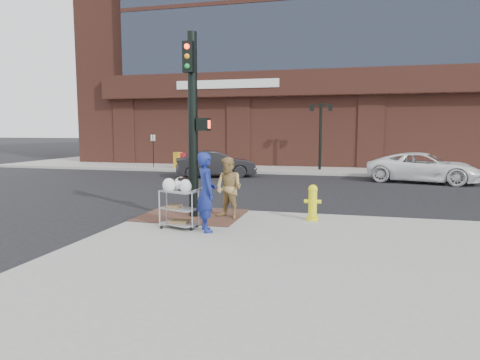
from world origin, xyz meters
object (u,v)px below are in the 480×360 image
(lamp_post, at_px, (320,129))
(utility_cart, at_px, (179,205))
(fire_hydrant, at_px, (313,202))
(woman_blue, at_px, (206,192))
(sedan_dark, at_px, (216,164))
(traffic_signal_pole, at_px, (193,120))
(minivan_white, at_px, (424,168))
(pedestrian_tan, at_px, (229,188))

(lamp_post, relative_size, utility_cart, 3.19)
(fire_hydrant, bearing_deg, woman_blue, -141.67)
(lamp_post, xyz_separation_m, fire_hydrant, (0.75, -14.93, -1.98))
(woman_blue, bearing_deg, fire_hydrant, -83.31)
(sedan_dark, bearing_deg, utility_cart, 170.44)
(lamp_post, height_order, woman_blue, lamp_post)
(utility_cart, bearing_deg, traffic_signal_pole, 95.03)
(woman_blue, xyz_separation_m, minivan_white, (6.85, 12.82, -0.37))
(traffic_signal_pole, xyz_separation_m, utility_cart, (0.12, -1.42, -2.11))
(pedestrian_tan, bearing_deg, traffic_signal_pole, -157.08)
(traffic_signal_pole, xyz_separation_m, woman_blue, (0.88, -1.57, -1.74))
(lamp_post, bearing_deg, sedan_dark, -142.08)
(minivan_white, relative_size, fire_hydrant, 5.42)
(fire_hydrant, bearing_deg, sedan_dark, 119.38)
(lamp_post, distance_m, pedestrian_tan, 15.37)
(pedestrian_tan, distance_m, fire_hydrant, 2.28)
(traffic_signal_pole, bearing_deg, pedestrian_tan, 0.83)
(sedan_dark, bearing_deg, woman_blue, 173.47)
(lamp_post, relative_size, woman_blue, 2.12)
(woman_blue, relative_size, pedestrian_tan, 1.13)
(woman_blue, distance_m, minivan_white, 14.54)
(lamp_post, xyz_separation_m, pedestrian_tan, (-1.48, -15.21, -1.63))
(pedestrian_tan, height_order, minivan_white, pedestrian_tan)
(utility_cart, bearing_deg, fire_hydrant, 28.84)
(pedestrian_tan, bearing_deg, fire_hydrant, 29.22)
(traffic_signal_pole, height_order, fire_hydrant, traffic_signal_pole)
(sedan_dark, distance_m, utility_cart, 12.85)
(woman_blue, relative_size, utility_cart, 1.51)
(utility_cart, bearing_deg, woman_blue, -11.35)
(lamp_post, bearing_deg, utility_cart, -98.04)
(traffic_signal_pole, distance_m, pedestrian_tan, 2.10)
(pedestrian_tan, xyz_separation_m, sedan_dark, (-3.84, 11.07, -0.28))
(lamp_post, relative_size, traffic_signal_pole, 0.80)
(traffic_signal_pole, relative_size, utility_cart, 3.99)
(pedestrian_tan, distance_m, sedan_dark, 11.72)
(traffic_signal_pole, relative_size, minivan_white, 0.96)
(sedan_dark, bearing_deg, minivan_white, -111.97)
(minivan_white, bearing_deg, utility_cart, 163.10)
(minivan_white, bearing_deg, sedan_dark, 104.99)
(pedestrian_tan, relative_size, sedan_dark, 0.39)
(sedan_dark, height_order, fire_hydrant, sedan_dark)
(woman_blue, bearing_deg, pedestrian_tan, -35.88)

